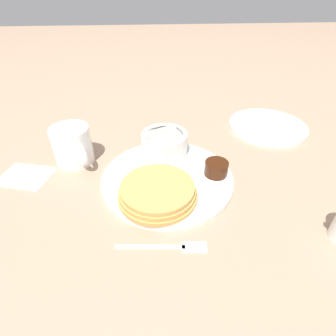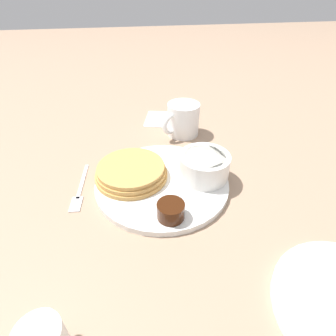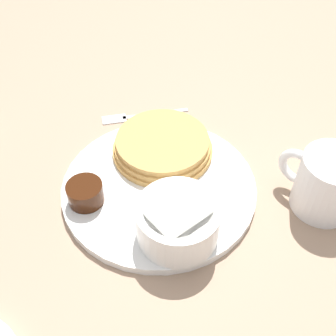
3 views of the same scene
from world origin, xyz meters
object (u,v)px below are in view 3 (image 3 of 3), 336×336
(plate, at_px, (159,187))
(bowl, at_px, (175,221))
(fork, at_px, (135,116))
(coffee_mug, at_px, (326,183))

(plate, distance_m, bowl, 0.09)
(plate, bearing_deg, fork, 88.46)
(plate, bearing_deg, coffee_mug, -22.86)
(bowl, distance_m, fork, 0.25)
(bowl, relative_size, coffee_mug, 0.98)
(bowl, xyz_separation_m, fork, (0.01, 0.25, -0.04))
(coffee_mug, bearing_deg, fork, 128.25)
(plate, relative_size, bowl, 2.63)
(plate, relative_size, coffee_mug, 2.56)
(fork, bearing_deg, bowl, -91.89)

